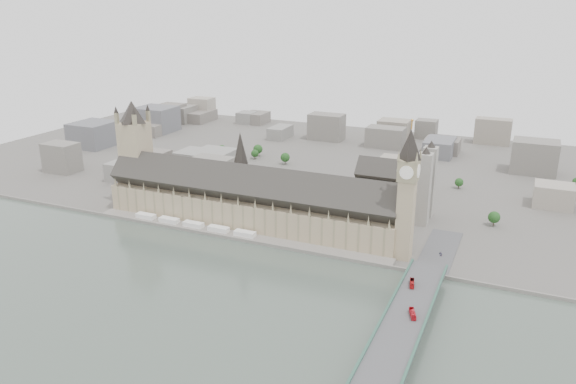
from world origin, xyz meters
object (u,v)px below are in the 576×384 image
at_px(palace_of_westminster, 249,201).
at_px(victoria_tower, 135,148).
at_px(westminster_bridge, 407,320).
at_px(red_bus_north, 412,283).
at_px(elizabeth_tower, 407,186).
at_px(red_bus_south, 413,314).
at_px(car_approach, 441,254).
at_px(westminster_abbey, 396,189).

xyz_separation_m(palace_of_westminster, victoria_tower, (-122.00, 6.30, 32.50)).
xyz_separation_m(westminster_bridge, red_bus_north, (-4.64, 34.75, 6.75)).
distance_m(palace_of_westminster, westminster_bridge, 195.05).
xyz_separation_m(elizabeth_tower, westminster_bridge, (24.00, -95.50, -52.96)).
distance_m(red_bus_north, red_bus_south, 38.32).
height_order(westminster_bridge, red_bus_south, red_bus_south).
bearing_deg(car_approach, elizabeth_tower, 150.28).
height_order(palace_of_westminster, elizabeth_tower, elizabeth_tower).
bearing_deg(red_bus_south, palace_of_westminster, 126.38).
relative_size(palace_of_westminster, westminster_abbey, 3.90).
bearing_deg(westminster_abbey, palace_of_westminster, -145.83).
height_order(elizabeth_tower, red_bus_north, elizabeth_tower).
xyz_separation_m(palace_of_westminster, red_bus_north, (157.36, -72.45, -10.83)).
distance_m(victoria_tower, red_bus_south, 313.18).
distance_m(westminster_bridge, red_bus_north, 35.70).
bearing_deg(elizabeth_tower, car_approach, -11.40).
height_order(red_bus_north, car_approach, red_bus_north).
height_order(victoria_tower, westminster_abbey, victoria_tower).
height_order(palace_of_westminster, car_approach, palace_of_westminster).
bearing_deg(car_approach, red_bus_north, -118.23).
height_order(westminster_bridge, red_bus_north, red_bus_north).
distance_m(palace_of_westminster, victoria_tower, 126.41).
bearing_deg(palace_of_westminster, red_bus_north, -24.72).
bearing_deg(red_bus_north, red_bus_south, -89.03).
xyz_separation_m(westminster_bridge, red_bus_south, (3.59, -2.68, 6.77)).
relative_size(westminster_bridge, red_bus_north, 27.92).
xyz_separation_m(palace_of_westminster, red_bus_south, (165.59, -109.88, -10.81)).
bearing_deg(red_bus_south, elizabeth_tower, 85.65).
xyz_separation_m(victoria_tower, red_bus_north, (279.36, -78.75, -43.33)).
xyz_separation_m(westminster_bridge, car_approach, (4.96, 89.66, 5.82)).
bearing_deg(elizabeth_tower, victoria_tower, 176.04).
bearing_deg(westminster_abbey, victoria_tower, -163.50).
distance_m(elizabeth_tower, red_bus_north, 78.75).
bearing_deg(red_bus_north, palace_of_westminster, 143.85).
relative_size(palace_of_westminster, red_bus_north, 22.76).
bearing_deg(red_bus_north, westminster_abbey, 96.02).
relative_size(elizabeth_tower, westminster_abbey, 1.58).
distance_m(elizabeth_tower, car_approach, 55.63).
bearing_deg(westminster_abbey, car_approach, -58.89).
bearing_deg(victoria_tower, elizabeth_tower, -3.96).
xyz_separation_m(palace_of_westminster, westminster_bridge, (162.00, -107.20, -17.58)).
bearing_deg(westminster_abbey, red_bus_south, -73.55).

